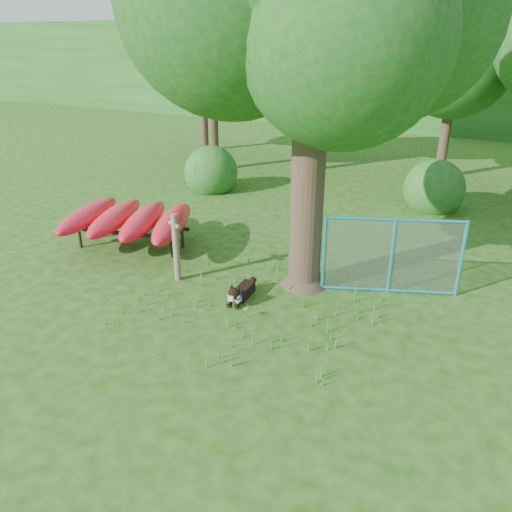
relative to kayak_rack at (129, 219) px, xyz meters
The scene contains 13 objects.
ground 4.52m from the kayak_rack, 29.98° to the right, with size 80.00×80.00×0.00m, color #1C460E.
wooden_post 2.28m from the kayak_rack, 23.42° to the right, with size 0.39×0.23×1.47m.
kayak_rack is the anchor object (origin of this frame).
husky_dog 3.92m from the kayak_rack, 15.81° to the right, with size 0.34×1.06×0.47m.
fence_section 6.22m from the kayak_rack, ahead, with size 2.54×1.11×2.65m.
wildflower_clump 4.49m from the kayak_rack, 21.12° to the right, with size 0.10×0.08×0.21m.
bg_tree_a 9.02m from the kayak_rack, 108.76° to the left, with size 4.40×4.40×6.70m.
bg_tree_b 10.95m from the kayak_rack, 84.98° to the left, with size 5.20×5.20×8.22m.
bg_tree_c 12.50m from the kayak_rack, 63.55° to the left, with size 4.00×4.00×6.12m.
bg_tree_f 12.31m from the kayak_rack, 115.51° to the left, with size 3.60×3.60×5.55m.
shrub_left 5.45m from the kayak_rack, 102.20° to the left, with size 1.80×1.80×1.80m, color #1E5A1D.
shrub_mid 8.99m from the kayak_rack, 49.14° to the left, with size 1.80×1.80×1.80m, color #1E5A1D.
wooded_hillside 26.16m from the kayak_rack, 81.48° to the left, with size 80.00×12.00×6.00m, color #1E5A1D.
Camera 1 is at (4.31, -6.28, 4.69)m, focal length 35.00 mm.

